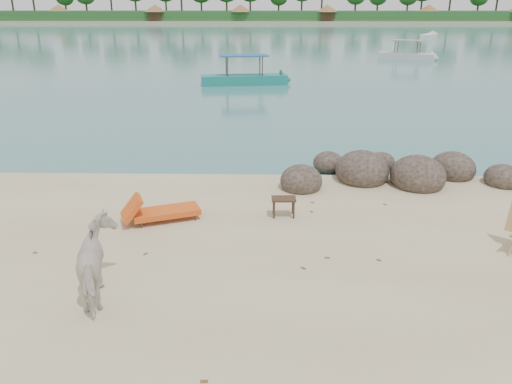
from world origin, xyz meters
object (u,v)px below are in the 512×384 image
Objects in this scene: boulders at (394,173)px; boat_near at (244,60)px; lounge_chair at (166,209)px; cow at (99,264)px; side_table at (284,208)px.

boat_near is at bearing 105.21° from boulders.
boat_near reaches higher than lounge_chair.
boulders is 4.30× the size of cow.
lounge_chair is at bearing -100.79° from boat_near.
lounge_chair is 0.31× the size of boat_near.
boulders is 18.66m from boat_near.
cow is 0.26× the size of boat_near.
boat_near is at bearing 93.11° from side_table.
cow reaches higher than lounge_chair.
boat_near is (1.26, 23.92, 0.79)m from cow.
boat_near is (-4.89, 17.97, 1.20)m from boulders.
cow reaches higher than boulders.
lounge_chair is (-2.61, -0.26, 0.06)m from side_table.
boulders is 11.85× the size of side_table.
boulders is at bearing 37.74° from side_table.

